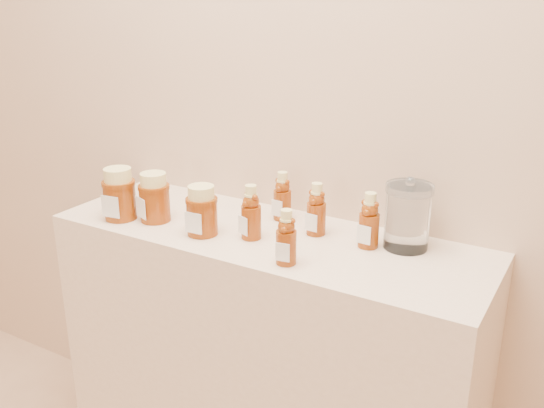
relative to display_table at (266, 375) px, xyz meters
The scene contains 11 objects.
wall_back 0.92m from the display_table, 90.00° to the left, with size 3.50×0.02×2.70m, color tan.
display_table is the anchor object (origin of this frame).
bear_bottle_back_left 0.54m from the display_table, 97.31° to the left, with size 0.05×0.05×0.16m, color #6A2708, non-canonical shape.
bear_bottle_back_mid 0.55m from the display_table, 29.28° to the left, with size 0.05×0.05×0.16m, color #6A2708, non-canonical shape.
bear_bottle_back_right 0.60m from the display_table, 12.12° to the left, with size 0.06×0.06×0.16m, color #6A2708, non-canonical shape.
bear_bottle_front_left 0.53m from the display_table, 110.43° to the right, with size 0.06×0.06×0.16m, color #6A2708, non-canonical shape.
bear_bottle_front_right 0.56m from the display_table, 44.42° to the right, with size 0.05×0.05×0.15m, color #6A2708, non-canonical shape.
honey_jar_left 0.61m from the display_table, 166.66° to the right, with size 0.09×0.09×0.14m, color #6A2708, non-canonical shape.
honey_jar_back 0.54m from the display_table, 148.47° to the right, with size 0.09×0.09×0.13m, color #6A2708, non-canonical shape.
honey_jar_front 0.68m from the display_table, 164.73° to the right, with size 0.09×0.09×0.15m, color #6A2708, non-canonical shape.
glass_canister 0.65m from the display_table, 15.95° to the left, with size 0.12×0.12×0.18m, color white, non-canonical shape.
Camera 1 is at (0.77, 0.27, 1.53)m, focal length 40.00 mm.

